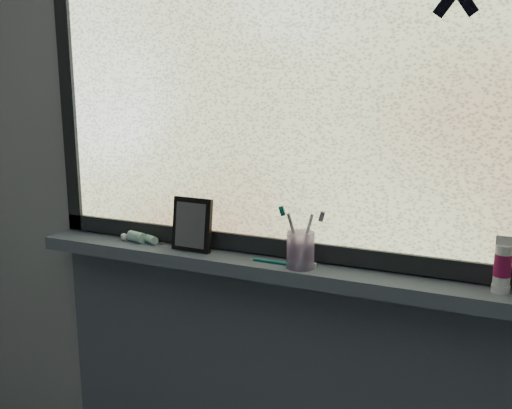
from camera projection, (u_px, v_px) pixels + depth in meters
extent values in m
cube|color=#9EA3A8|center=(296.00, 177.00, 1.60)|extent=(3.00, 0.01, 2.50)
cube|color=#505B6B|center=(285.00, 270.00, 1.58)|extent=(1.62, 0.14, 0.04)
cube|color=silver|center=(294.00, 75.00, 1.52)|extent=(1.50, 0.01, 1.00)
cube|color=black|center=(292.00, 248.00, 1.62)|extent=(1.60, 0.03, 0.05)
cube|color=black|center=(68.00, 76.00, 1.83)|extent=(0.05, 0.03, 1.10)
cube|color=black|center=(192.00, 224.00, 1.68)|extent=(0.13, 0.07, 0.16)
cylinder|color=#D8AFE8|center=(300.00, 250.00, 1.53)|extent=(0.09, 0.09, 0.10)
cylinder|color=silver|center=(503.00, 263.00, 1.34)|extent=(0.04, 0.04, 0.10)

